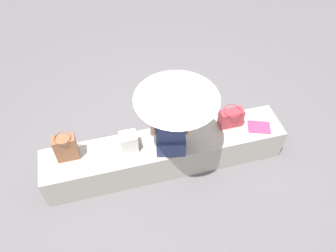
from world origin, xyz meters
TOP-DOWN VIEW (x-y plane):
  - ground_plane at (0.00, 0.00)m, footprint 14.00×14.00m
  - stone_bench at (0.00, 0.00)m, footprint 3.05×0.53m
  - person_seated at (0.05, -0.10)m, footprint 0.50×0.35m
  - parasol at (0.08, -0.17)m, footprint 0.88×0.88m
  - handbag_black at (-1.16, 0.07)m, footprint 0.25×0.19m
  - tote_bag_canvas at (0.87, 0.07)m, footprint 0.30×0.22m
  - shoulder_bag_spare at (-0.44, 0.02)m, footprint 0.20×0.17m
  - magazine at (1.22, -0.07)m, footprint 0.33×0.28m

SIDE VIEW (x-z plane):
  - ground_plane at x=0.00m, z-range 0.00..0.00m
  - stone_bench at x=0.00m, z-range 0.00..0.47m
  - magazine at x=1.22m, z-range 0.47..0.48m
  - shoulder_bag_spare at x=-0.44m, z-range 0.46..0.73m
  - tote_bag_canvas at x=0.87m, z-range 0.47..0.74m
  - handbag_black at x=-1.16m, z-range 0.46..0.83m
  - person_seated at x=0.05m, z-range 0.41..1.31m
  - parasol at x=0.08m, z-range 0.90..2.02m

